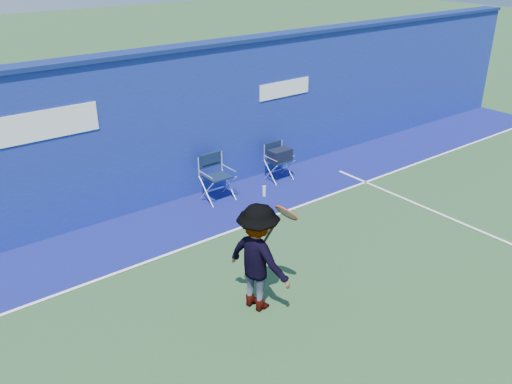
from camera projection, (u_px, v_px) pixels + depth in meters
ground at (318, 342)px, 7.27m from camera, size 80.00×80.00×0.00m
stadium_wall at (133, 133)px, 10.34m from camera, size 24.00×0.50×3.08m
out_of_bounds_strip at (168, 226)px, 10.21m from camera, size 24.00×1.80×0.01m
court_lines at (289, 319)px, 7.69m from camera, size 24.00×12.00×0.01m
directors_chair_left at (217, 185)px, 11.15m from camera, size 0.57×0.53×0.96m
directors_chair_right at (279, 165)px, 12.07m from camera, size 0.50×0.45×0.84m
water_bottle at (264, 191)px, 11.37m from camera, size 0.07×0.07×0.23m
tennis_player at (258, 257)px, 7.66m from camera, size 0.96×1.16×1.64m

